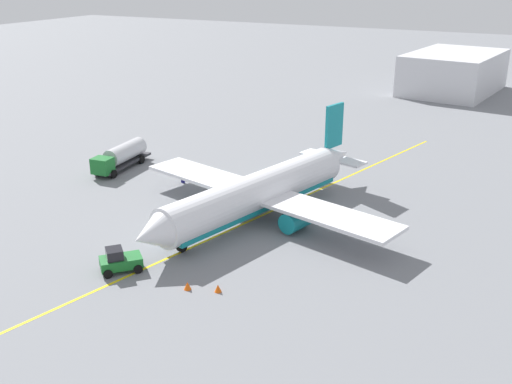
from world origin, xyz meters
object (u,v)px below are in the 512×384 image
(refueling_worker, at_px, (183,176))
(safety_cone_wingtip, at_px, (218,288))
(fuel_tanker, at_px, (121,156))
(safety_cone_nose, at_px, (187,286))
(airplane, at_px, (259,192))
(pushback_tug, at_px, (120,260))

(refueling_worker, height_order, safety_cone_wingtip, refueling_worker)
(fuel_tanker, relative_size, safety_cone_nose, 15.19)
(safety_cone_wingtip, bearing_deg, safety_cone_nose, -71.52)
(refueling_worker, xyz_separation_m, safety_cone_nose, (21.60, 14.87, -0.47))
(fuel_tanker, xyz_separation_m, refueling_worker, (0.90, 10.26, -0.90))
(airplane, xyz_separation_m, safety_cone_nose, (16.31, 1.62, -2.46))
(airplane, relative_size, refueling_worker, 19.25)
(pushback_tug, distance_m, safety_cone_wingtip, 9.60)
(fuel_tanker, bearing_deg, refueling_worker, 84.96)
(airplane, bearing_deg, refueling_worker, -111.78)
(pushback_tug, bearing_deg, safety_cone_nose, 89.90)
(fuel_tanker, relative_size, refueling_worker, 6.18)
(safety_cone_nose, bearing_deg, pushback_tug, -90.10)
(pushback_tug, xyz_separation_m, safety_cone_nose, (0.01, 7.08, -0.66))
(refueling_worker, bearing_deg, safety_cone_wingtip, 39.82)
(fuel_tanker, distance_m, pushback_tug, 28.85)
(pushback_tug, bearing_deg, airplane, 161.48)
(airplane, distance_m, safety_cone_wingtip, 16.21)
(safety_cone_nose, bearing_deg, fuel_tanker, -131.85)
(refueling_worker, bearing_deg, pushback_tug, 19.83)
(airplane, bearing_deg, safety_cone_wingtip, 14.75)
(fuel_tanker, height_order, safety_cone_nose, fuel_tanker)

